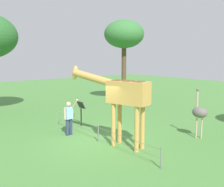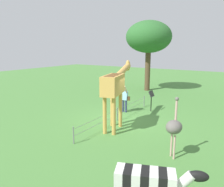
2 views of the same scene
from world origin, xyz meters
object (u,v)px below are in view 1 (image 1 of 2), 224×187
Objects in this scene: giraffe at (121,94)px; visitor at (69,116)px; ostrich at (200,112)px; tree_east at (124,35)px; info_sign at (81,108)px.

visitor is at bearing 19.49° from giraffe.
ostrich is 0.35× the size of tree_east.
giraffe is at bearing -160.51° from visitor.
ostrich is 10.54m from tree_east.
giraffe is at bearing 66.80° from ostrich.
visitor is at bearing 128.53° from info_sign.
giraffe is 2.25× the size of visitor.
info_sign is (3.65, -0.39, -1.19)m from giraffe.
ostrich is 1.70× the size of info_sign.
ostrich is at bearing 158.84° from tree_east.
info_sign is (5.11, 3.00, -0.23)m from ostrich.
tree_east is at bearing -58.69° from info_sign.
ostrich is (-1.45, -3.39, -0.97)m from giraffe.
giraffe is 2.96× the size of info_sign.
tree_east reaches higher than ostrich.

